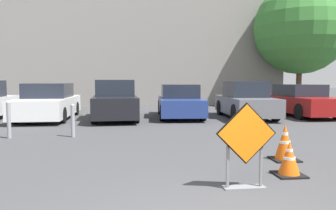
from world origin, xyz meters
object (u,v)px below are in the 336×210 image
Objects in this scene: parked_car_fourth at (180,102)px; bollard_second at (9,119)px; traffic_cone_second at (285,143)px; traffic_cone_nearest at (289,159)px; road_closed_sign at (246,142)px; bollard_nearest at (73,120)px; parked_car_second at (49,103)px; parked_car_third at (115,101)px; parked_car_fifth at (246,101)px; parked_car_sixth at (300,101)px.

parked_car_fourth is 7.16m from bollard_second.
parked_car_fourth is at bearing 96.99° from traffic_cone_second.
traffic_cone_second is (0.42, 1.02, 0.07)m from traffic_cone_nearest.
road_closed_sign is 1.36× the size of bollard_nearest.
parked_car_third is (2.75, -0.47, 0.06)m from parked_car_second.
traffic_cone_second is at bearing 78.28° from parked_car_fifth.
road_closed_sign is at bearing 90.79° from parked_car_fourth.
bollard_second is (-2.74, -4.06, -0.20)m from parked_car_third.
bollard_second reaches higher than bollard_nearest.
parked_car_sixth is (2.75, 0.56, -0.05)m from parked_car_fifth.
parked_car_sixth is at bearing -179.41° from parked_car_second.
road_closed_sign reaches higher than bollard_nearest.
parked_car_fourth is (0.45, 9.43, -0.04)m from road_closed_sign.
parked_car_third reaches higher than bollard_nearest.
parked_car_second is 4.89× the size of bollard_nearest.
parked_car_fifth is (2.75, -0.59, 0.05)m from parked_car_fourth.
traffic_cone_second is at bearing 100.48° from parked_car_fourth.
road_closed_sign is 0.30× the size of parked_car_fourth.
parked_car_second is 0.99× the size of parked_car_sixth.
traffic_cone_second is at bearing 67.57° from traffic_cone_nearest.
parked_car_third is (-2.31, 8.91, 0.04)m from road_closed_sign.
parked_car_sixth is (8.26, 0.50, -0.08)m from parked_car_third.
road_closed_sign is 10.66m from parked_car_second.
bollard_second is at bearing 153.35° from traffic_cone_second.
parked_car_third is at bearing 116.97° from traffic_cone_second.
traffic_cone_second is 5.73m from bollard_nearest.
parked_car_sixth is at bearing -166.29° from parked_car_fifth.
traffic_cone_nearest is at bearing 30.69° from road_closed_sign.
parked_car_third reaches higher than road_closed_sign.
bollard_second is (-6.03, 4.26, 0.26)m from traffic_cone_nearest.
parked_car_second reaches higher than parked_car_sixth.
traffic_cone_second is at bearing -34.43° from bollard_nearest.
parked_car_third is at bearing 1.98° from parked_car_sixth.
parked_car_third is (-3.29, 8.32, 0.46)m from traffic_cone_nearest.
parked_car_second is at bearing -12.41° from parked_car_third.
bollard_nearest reaches higher than traffic_cone_second.
traffic_cone_second is at bearing 48.83° from road_closed_sign.
parked_car_third is 0.96× the size of parked_car_fourth.
parked_car_fifth is 7.65m from bollard_nearest.
parked_car_fourth is at bearing -179.02° from parked_car_second.
parked_car_fourth is at bearing -171.81° from parked_car_third.
traffic_cone_second is at bearing 58.29° from parked_car_sixth.
traffic_cone_nearest is at bearing 77.18° from parked_car_fifth.
traffic_cone_nearest is 0.62× the size of bollard_nearest.
parked_car_third is 0.88× the size of parked_car_sixth.
parked_car_fourth reaches higher than road_closed_sign.
road_closed_sign reaches higher than traffic_cone_nearest.
parked_car_third is at bearing 76.06° from bollard_nearest.
parked_car_second is at bearing 124.48° from traffic_cone_nearest.
traffic_cone_nearest is 0.13× the size of parked_car_second.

